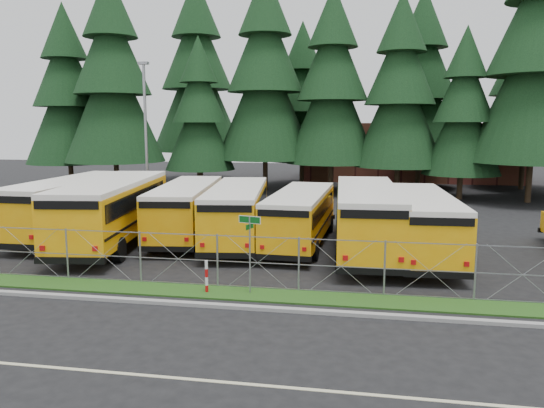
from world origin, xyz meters
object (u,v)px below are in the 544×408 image
(bus_1, at_px, (116,212))
(striped_bollard, at_px, (207,277))
(bus_0, at_px, (76,207))
(bus_4, at_px, (301,218))
(street_sign, at_px, (250,238))
(bus_2, at_px, (188,211))
(light_standard, at_px, (146,130))
(bus_3, at_px, (238,214))
(bus_6, at_px, (420,225))
(bus_5, at_px, (366,219))

(bus_1, xyz_separation_m, striped_bollard, (6.75, -6.83, -1.02))
(bus_0, xyz_separation_m, bus_4, (12.28, -0.27, -0.18))
(bus_1, distance_m, street_sign, 10.62)
(bus_2, height_order, light_standard, light_standard)
(bus_2, xyz_separation_m, bus_3, (2.85, -0.64, 0.02))
(bus_6, distance_m, light_standard, 21.07)
(bus_1, relative_size, bus_2, 1.14)
(bus_0, distance_m, bus_1, 3.53)
(bus_5, bearing_deg, street_sign, -122.40)
(bus_3, distance_m, bus_4, 3.27)
(bus_0, height_order, bus_5, bus_5)
(bus_2, xyz_separation_m, street_sign, (5.25, -8.75, 0.61))
(bus_2, distance_m, striped_bollard, 9.73)
(bus_1, bearing_deg, bus_5, -5.70)
(bus_0, bearing_deg, bus_6, -4.75)
(bus_4, height_order, street_sign, street_sign)
(bus_2, height_order, bus_3, bus_3)
(bus_2, xyz_separation_m, striped_bollard, (3.72, -8.95, -0.82))
(bus_1, xyz_separation_m, bus_4, (9.15, 1.36, -0.27))
(bus_5, xyz_separation_m, street_sign, (-4.02, -7.05, 0.48))
(bus_5, bearing_deg, bus_2, 166.91)
(bus_0, relative_size, bus_4, 1.14)
(bus_1, height_order, bus_4, bus_1)
(bus_4, height_order, bus_5, bus_5)
(bus_3, bearing_deg, bus_4, -9.49)
(street_sign, distance_m, striped_bollard, 2.11)
(bus_0, bearing_deg, street_sign, -35.74)
(bus_0, bearing_deg, bus_1, -27.35)
(bus_3, distance_m, street_sign, 8.48)
(bus_1, height_order, bus_5, bus_1)
(bus_5, distance_m, striped_bollard, 9.18)
(light_standard, bearing_deg, bus_1, -74.92)
(bus_3, relative_size, street_sign, 3.90)
(bus_2, height_order, bus_4, bus_2)
(bus_0, height_order, bus_6, bus_0)
(bus_1, distance_m, striped_bollard, 9.66)
(bus_2, bearing_deg, bus_6, -17.31)
(bus_0, relative_size, bus_6, 1.07)
(bus_3, bearing_deg, bus_0, 171.63)
(bus_3, distance_m, striped_bollard, 8.40)
(bus_6, bearing_deg, bus_5, 169.96)
(bus_4, relative_size, light_standard, 1.01)
(light_standard, bearing_deg, bus_0, -91.25)
(bus_4, xyz_separation_m, street_sign, (-0.87, -8.00, 0.69))
(light_standard, bearing_deg, bus_5, -34.43)
(bus_6, xyz_separation_m, striped_bollard, (-7.97, -6.92, -0.83))
(bus_3, xyz_separation_m, striped_bollard, (0.86, -8.31, -0.84))
(bus_6, height_order, light_standard, light_standard)
(bus_2, xyz_separation_m, bus_6, (11.69, -2.03, 0.01))
(bus_0, height_order, bus_4, bus_0)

